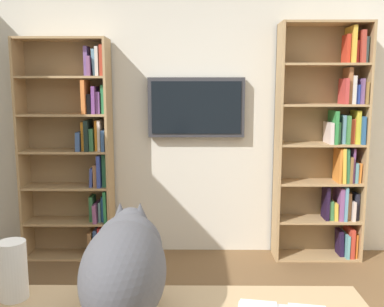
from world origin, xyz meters
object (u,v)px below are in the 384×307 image
(paper_towel_roll, at_px, (13,270))
(wall_mounted_tv, at_px, (196,108))
(bookshelf_right, at_px, (78,152))
(bookshelf_left, at_px, (330,146))
(cat, at_px, (125,264))

(paper_towel_roll, bearing_deg, wall_mounted_tv, -107.16)
(bookshelf_right, distance_m, paper_towel_roll, 2.29)
(wall_mounted_tv, bearing_deg, paper_towel_roll, 72.84)
(bookshelf_left, height_order, wall_mounted_tv, bookshelf_left)
(bookshelf_left, distance_m, cat, 2.80)
(cat, relative_size, paper_towel_roll, 2.71)
(cat, bearing_deg, bookshelf_left, -121.97)
(wall_mounted_tv, bearing_deg, bookshelf_right, 4.51)
(bookshelf_right, bearing_deg, wall_mounted_tv, -175.49)
(cat, xyz_separation_m, paper_towel_roll, (0.46, -0.11, -0.08))
(cat, bearing_deg, paper_towel_roll, -13.85)
(bookshelf_right, bearing_deg, bookshelf_left, 179.97)
(bookshelf_right, relative_size, cat, 3.16)
(bookshelf_left, xyz_separation_m, bookshelf_right, (2.30, -0.00, -0.06))
(wall_mounted_tv, height_order, cat, wall_mounted_tv)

